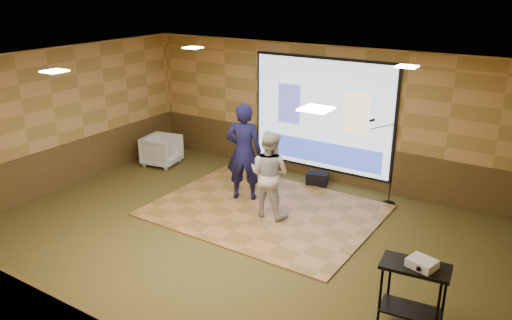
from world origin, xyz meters
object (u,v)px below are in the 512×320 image
Objects in this scene: projector at (422,263)px; banquet_chair at (162,150)px; player_right at (269,174)px; projector_screen at (322,116)px; av_table at (413,284)px; dance_floor at (265,210)px; duffel_bag at (317,179)px; player_left at (244,152)px; mic_stand at (388,181)px.

projector is 7.52m from banquet_chair.
player_right is at bearing -115.91° from banquet_chair.
projector_screen is at bearing -89.52° from player_right.
projector_screen reaches higher than av_table.
dance_floor is at bearing 150.62° from av_table.
projector_screen reaches higher than dance_floor.
duffel_bag reaches higher than dance_floor.
banquet_chair is 1.75× the size of duffel_bag.
dance_floor is 2.11× the size of player_left.
projector_screen is 1.39m from duffel_bag.
duffel_bag is at bearing 146.48° from projector.
av_table reaches higher than duffel_bag.
projector is 0.41× the size of banquet_chair.
duffel_bag is (-1.61, 0.13, -0.35)m from mic_stand.
player_right is at bearing 129.84° from player_left.
av_table is at bearing -73.30° from mic_stand.
mic_stand is at bearing -176.24° from player_left.
duffel_bag is at bearing 168.99° from mic_stand.
player_left reaches higher than projector.
projector is at bearing 151.50° from player_right.
dance_floor is at bearing -114.47° from banquet_chair.
dance_floor is (-0.16, -2.11, -1.46)m from projector_screen.
av_table is (4.06, -2.18, -0.41)m from player_left.
mic_stand is (1.71, 1.76, -0.37)m from player_right.
dance_floor is 9.15× the size of duffel_bag.
banquet_chair is (-2.82, 0.62, -0.66)m from player_left.
projector is at bearing -50.61° from projector_screen.
mic_stand is (2.56, 1.35, -0.54)m from player_left.
dance_floor is 3.94m from av_table.
player_left reaches higher than banquet_chair.
banquet_chair is at bearing -36.40° from player_left.
mic_stand is at bearing -92.46° from banquet_chair.
player_left reaches higher than player_right.
player_right reaches higher than av_table.
av_table is at bearing 127.72° from player_left.
duffel_bag is (0.10, 1.89, -0.72)m from player_right.
player_right is 5.07× the size of projector.
projector_screen is 10.08× the size of projector.
player_left is 2.48× the size of banquet_chair.
player_right is 3.73m from projector.
dance_floor is at bearing -99.14° from duffel_bag.
mic_stand is at bearing -4.65° from duffel_bag.
banquet_chair is at bearing -167.13° from duffel_bag.
mic_stand is (1.89, 1.62, 0.48)m from dance_floor.
projector reaches higher than av_table.
dance_floor is at bearing 133.92° from player_left.
banquet_chair is (-3.64, -1.23, -1.11)m from projector_screen.
projector is 3.90m from mic_stand.
projector_screen is 4.00m from banquet_chair.
player_left is at bearing -26.27° from player_right.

